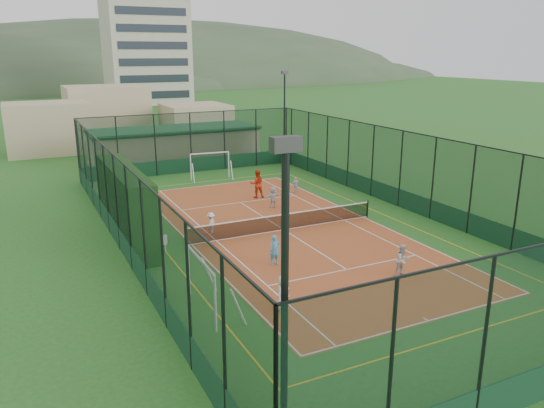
{
  "coord_description": "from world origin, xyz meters",
  "views": [
    {
      "loc": [
        -13.24,
        -25.47,
        9.79
      ],
      "look_at": [
        -0.08,
        1.39,
        1.2
      ],
      "focal_mm": 35.0,
      "sensor_mm": 36.0,
      "label": 1
    }
  ],
  "objects_px": {
    "futsal_goal_near": "(201,286)",
    "child_near_right": "(403,260)",
    "clubhouse": "(175,145)",
    "child_far_back": "(273,197)",
    "coach": "(257,184)",
    "floodlight_sw": "(284,331)",
    "child_far_right": "(296,185)",
    "child_near_left": "(283,293)",
    "white_bench": "(149,245)",
    "apartment_tower": "(144,24)",
    "floodlight_ne": "(284,118)",
    "child_near_mid": "(275,250)",
    "child_far_left": "(211,223)",
    "futsal_goal_far": "(210,166)"
  },
  "relations": [
    {
      "from": "apartment_tower",
      "to": "coach",
      "type": "relative_size",
      "value": 15.1
    },
    {
      "from": "white_bench",
      "to": "child_far_back",
      "type": "height_order",
      "value": "child_far_back"
    },
    {
      "from": "apartment_tower",
      "to": "coach",
      "type": "bearing_deg",
      "value": -97.94
    },
    {
      "from": "coach",
      "to": "futsal_goal_near",
      "type": "bearing_deg",
      "value": 72.82
    },
    {
      "from": "floodlight_sw",
      "to": "floodlight_ne",
      "type": "bearing_deg",
      "value": 62.61
    },
    {
      "from": "apartment_tower",
      "to": "child_far_left",
      "type": "height_order",
      "value": "apartment_tower"
    },
    {
      "from": "clubhouse",
      "to": "futsal_goal_near",
      "type": "distance_m",
      "value": 30.35
    },
    {
      "from": "white_bench",
      "to": "child_near_left",
      "type": "bearing_deg",
      "value": -68.15
    },
    {
      "from": "apartment_tower",
      "to": "white_bench",
      "type": "bearing_deg",
      "value": -103.52
    },
    {
      "from": "coach",
      "to": "child_near_left",
      "type": "bearing_deg",
      "value": 83.56
    },
    {
      "from": "futsal_goal_near",
      "to": "child_near_left",
      "type": "distance_m",
      "value": 3.2
    },
    {
      "from": "clubhouse",
      "to": "futsal_goal_far",
      "type": "distance_m",
      "value": 8.01
    },
    {
      "from": "child_near_left",
      "to": "child_far_back",
      "type": "xyz_separation_m",
      "value": [
        5.97,
        13.03,
        -0.03
      ]
    },
    {
      "from": "apartment_tower",
      "to": "child_near_right",
      "type": "xyz_separation_m",
      "value": [
        -10.14,
        -90.07,
        -14.24
      ]
    },
    {
      "from": "futsal_goal_far",
      "to": "child_near_right",
      "type": "distance_m",
      "value": 22.14
    },
    {
      "from": "futsal_goal_far",
      "to": "child_far_right",
      "type": "height_order",
      "value": "futsal_goal_far"
    },
    {
      "from": "futsal_goal_near",
      "to": "child_far_right",
      "type": "height_order",
      "value": "futsal_goal_near"
    },
    {
      "from": "futsal_goal_near",
      "to": "child_near_mid",
      "type": "distance_m",
      "value": 5.6
    },
    {
      "from": "futsal_goal_near",
      "to": "coach",
      "type": "distance_m",
      "value": 17.04
    },
    {
      "from": "clubhouse",
      "to": "child_far_left",
      "type": "bearing_deg",
      "value": -100.79
    },
    {
      "from": "floodlight_sw",
      "to": "child_near_mid",
      "type": "bearing_deg",
      "value": 64.45
    },
    {
      "from": "floodlight_ne",
      "to": "apartment_tower",
      "type": "xyz_separation_m",
      "value": [
        3.4,
        65.4,
        10.88
      ]
    },
    {
      "from": "apartment_tower",
      "to": "child_near_mid",
      "type": "bearing_deg",
      "value": -99.7
    },
    {
      "from": "child_near_left",
      "to": "child_far_left",
      "type": "xyz_separation_m",
      "value": [
        0.57,
        9.88,
        -0.11
      ]
    },
    {
      "from": "futsal_goal_near",
      "to": "child_near_right",
      "type": "height_order",
      "value": "futsal_goal_near"
    },
    {
      "from": "floodlight_ne",
      "to": "child_near_right",
      "type": "xyz_separation_m",
      "value": [
        -6.74,
        -24.67,
        -3.37
      ]
    },
    {
      "from": "clubhouse",
      "to": "child_near_left",
      "type": "distance_m",
      "value": 31.02
    },
    {
      "from": "white_bench",
      "to": "child_near_left",
      "type": "height_order",
      "value": "child_near_left"
    },
    {
      "from": "apartment_tower",
      "to": "child_far_back",
      "type": "relative_size",
      "value": 21.57
    },
    {
      "from": "floodlight_sw",
      "to": "futsal_goal_far",
      "type": "bearing_deg",
      "value": 73.31
    },
    {
      "from": "child_far_left",
      "to": "clubhouse",
      "type": "bearing_deg",
      "value": -144.84
    },
    {
      "from": "clubhouse",
      "to": "child_far_back",
      "type": "bearing_deg",
      "value": -85.35
    },
    {
      "from": "child_near_left",
      "to": "child_far_left",
      "type": "bearing_deg",
      "value": 54.09
    },
    {
      "from": "coach",
      "to": "child_far_left",
      "type": "bearing_deg",
      "value": 61.44
    },
    {
      "from": "clubhouse",
      "to": "coach",
      "type": "height_order",
      "value": "clubhouse"
    },
    {
      "from": "floodlight_ne",
      "to": "futsal_goal_near",
      "type": "bearing_deg",
      "value": -123.76
    },
    {
      "from": "white_bench",
      "to": "child_far_left",
      "type": "xyz_separation_m",
      "value": [
        3.84,
        1.54,
        0.13
      ]
    },
    {
      "from": "futsal_goal_near",
      "to": "clubhouse",
      "type": "bearing_deg",
      "value": -13.33
    },
    {
      "from": "floodlight_sw",
      "to": "child_far_right",
      "type": "xyz_separation_m",
      "value": [
        13.19,
        23.63,
        -3.53
      ]
    },
    {
      "from": "floodlight_ne",
      "to": "futsal_goal_far",
      "type": "height_order",
      "value": "floodlight_ne"
    },
    {
      "from": "floodlight_ne",
      "to": "child_near_left",
      "type": "height_order",
      "value": "floodlight_ne"
    },
    {
      "from": "white_bench",
      "to": "child_near_right",
      "type": "xyz_separation_m",
      "value": [
        9.66,
        -7.73,
        0.26
      ]
    },
    {
      "from": "child_near_right",
      "to": "child_far_back",
      "type": "height_order",
      "value": "child_near_right"
    },
    {
      "from": "apartment_tower",
      "to": "futsal_goal_far",
      "type": "relative_size",
      "value": 9.33
    },
    {
      "from": "floodlight_sw",
      "to": "child_far_right",
      "type": "height_order",
      "value": "floodlight_sw"
    },
    {
      "from": "floodlight_sw",
      "to": "child_far_back",
      "type": "relative_size",
      "value": 5.93
    },
    {
      "from": "floodlight_ne",
      "to": "child_far_back",
      "type": "relative_size",
      "value": 5.93
    },
    {
      "from": "floodlight_sw",
      "to": "child_far_back",
      "type": "distance_m",
      "value": 23.49
    },
    {
      "from": "apartment_tower",
      "to": "coach",
      "type": "height_order",
      "value": "apartment_tower"
    },
    {
      "from": "white_bench",
      "to": "coach",
      "type": "height_order",
      "value": "coach"
    }
  ]
}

